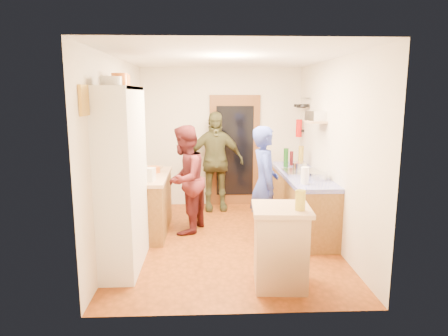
{
  "coord_description": "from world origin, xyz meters",
  "views": [
    {
      "loc": [
        -0.28,
        -5.56,
        2.1
      ],
      "look_at": [
        -0.03,
        0.15,
        1.05
      ],
      "focal_mm": 32.0,
      "sensor_mm": 36.0,
      "label": 1
    }
  ],
  "objects": [
    {
      "name": "island_base",
      "position": [
        0.52,
        -1.42,
        0.43
      ],
      "size": [
        0.59,
        0.59,
        0.86
      ],
      "primitive_type": "cube",
      "rotation": [
        0.0,
        0.0,
        -0.07
      ],
      "color": "tan",
      "rests_on": "ground"
    },
    {
      "name": "cutting_board",
      "position": [
        0.47,
        -1.37,
        0.9
      ],
      "size": [
        0.37,
        0.3,
        0.02
      ],
      "primitive_type": "cube",
      "rotation": [
        0.0,
        0.0,
        -0.07
      ],
      "color": "white",
      "rests_on": "island_top"
    },
    {
      "name": "chopping_board",
      "position": [
        -1.18,
        1.06,
        0.91
      ],
      "size": [
        0.3,
        0.22,
        0.02
      ],
      "primitive_type": "cube",
      "rotation": [
        0.0,
        0.0,
        -0.0
      ],
      "color": "tan",
      "rests_on": "left_counter_top"
    },
    {
      "name": "fire_extinguisher",
      "position": [
        1.41,
        1.7,
        1.5
      ],
      "size": [
        0.11,
        0.11,
        0.32
      ],
      "primitive_type": "cylinder",
      "color": "red",
      "rests_on": "wall_right"
    },
    {
      "name": "orange_pot_a",
      "position": [
        -1.3,
        -0.71,
        2.28
      ],
      "size": [
        0.19,
        0.19,
        0.15
      ],
      "primitive_type": "cylinder",
      "color": "orange",
      "rests_on": "hutch_top_shelf"
    },
    {
      "name": "pan_hang_a",
      "position": [
        1.4,
        1.35,
        1.92
      ],
      "size": [
        0.18,
        0.18,
        0.05
      ],
      "primitive_type": "cylinder",
      "color": "black",
      "rests_on": "pan_rail"
    },
    {
      "name": "kettle",
      "position": [
        -1.25,
        0.37,
        0.98
      ],
      "size": [
        0.16,
        0.16,
        0.16
      ],
      "primitive_type": "cylinder",
      "rotation": [
        0.0,
        0.0,
        0.16
      ],
      "color": "white",
      "rests_on": "left_counter_top"
    },
    {
      "name": "right_counter_base",
      "position": [
        1.2,
        0.5,
        0.42
      ],
      "size": [
        0.6,
        2.2,
        0.84
      ],
      "primitive_type": "cube",
      "color": "olive",
      "rests_on": "ground"
    },
    {
      "name": "right_counter_top",
      "position": [
        1.2,
        0.5,
        0.87
      ],
      "size": [
        0.62,
        2.22,
        0.06
      ],
      "primitive_type": "cube",
      "color": "#1412AD",
      "rests_on": "right_counter_base"
    },
    {
      "name": "pan_hang_c",
      "position": [
        1.4,
        1.75,
        1.91
      ],
      "size": [
        0.17,
        0.17,
        0.05
      ],
      "primitive_type": "cylinder",
      "color": "black",
      "rests_on": "pan_rail"
    },
    {
      "name": "wall_right",
      "position": [
        1.51,
        0.0,
        1.3
      ],
      "size": [
        0.02,
        4.0,
        2.6
      ],
      "primitive_type": "cube",
      "color": "beige",
      "rests_on": "ground"
    },
    {
      "name": "bottle_b",
      "position": [
        1.18,
        1.2,
        1.02
      ],
      "size": [
        0.06,
        0.06,
        0.25
      ],
      "primitive_type": "cylinder",
      "rotation": [
        0.0,
        0.0,
        0.01
      ],
      "color": "#591419",
      "rests_on": "right_counter_top"
    },
    {
      "name": "ext_bracket",
      "position": [
        1.47,
        1.7,
        1.45
      ],
      "size": [
        0.06,
        0.1,
        0.04
      ],
      "primitive_type": "cube",
      "color": "black",
      "rests_on": "wall_right"
    },
    {
      "name": "wall_back",
      "position": [
        0.0,
        2.01,
        1.3
      ],
      "size": [
        3.0,
        0.02,
        2.6
      ],
      "primitive_type": "cube",
      "color": "beige",
      "rests_on": "ground"
    },
    {
      "name": "mixing_bowl",
      "position": [
        1.3,
        -0.02,
        0.95
      ],
      "size": [
        0.32,
        0.32,
        0.11
      ],
      "primitive_type": "cylinder",
      "rotation": [
        0.0,
        0.0,
        -0.13
      ],
      "color": "silver",
      "rests_on": "right_counter_top"
    },
    {
      "name": "island_top",
      "position": [
        0.52,
        -1.42,
        0.89
      ],
      "size": [
        0.66,
        0.66,
        0.05
      ],
      "primitive_type": "cube",
      "rotation": [
        0.0,
        0.0,
        -0.07
      ],
      "color": "tan",
      "rests_on": "island_base"
    },
    {
      "name": "bottle_c",
      "position": [
        1.31,
        1.05,
        1.08
      ],
      "size": [
        0.11,
        0.11,
        0.35
      ],
      "primitive_type": "cylinder",
      "rotation": [
        0.0,
        0.0,
        -0.25
      ],
      "color": "olive",
      "rests_on": "right_counter_top"
    },
    {
      "name": "person_hob",
      "position": [
        0.58,
        0.04,
        0.83
      ],
      "size": [
        0.41,
        0.61,
        1.67
      ],
      "primitive_type": "imported",
      "rotation": [
        0.0,
        0.0,
        1.59
      ],
      "color": "#2F3E9C",
      "rests_on": "ground"
    },
    {
      "name": "wall_front",
      "position": [
        0.0,
        -2.01,
        1.3
      ],
      "size": [
        3.0,
        0.02,
        2.6
      ],
      "primitive_type": "cube",
      "color": "beige",
      "rests_on": "ground"
    },
    {
      "name": "door_frame",
      "position": [
        0.25,
        1.97,
        1.05
      ],
      "size": [
        0.95,
        0.06,
        2.1
      ],
      "primitive_type": "cube",
      "color": "brown",
      "rests_on": "ground"
    },
    {
      "name": "plate_stack",
      "position": [
        -1.3,
        -1.16,
        2.25
      ],
      "size": [
        0.23,
        0.23,
        0.1
      ],
      "primitive_type": "cylinder",
      "color": "white",
      "rests_on": "hutch_top_shelf"
    },
    {
      "name": "hutch_top_shelf",
      "position": [
        -1.3,
        -0.8,
        2.18
      ],
      "size": [
        0.4,
        1.14,
        0.04
      ],
      "primitive_type": "cube",
      "color": "white",
      "rests_on": "hutch_body"
    },
    {
      "name": "floor",
      "position": [
        0.0,
        0.0,
        -0.01
      ],
      "size": [
        3.0,
        4.0,
        0.02
      ],
      "primitive_type": "cube",
      "color": "#904213",
      "rests_on": "ground"
    },
    {
      "name": "orange_bowl",
      "position": [
        -1.12,
        0.64,
        0.95
      ],
      "size": [
        0.26,
        0.26,
        0.09
      ],
      "primitive_type": "cylinder",
      "rotation": [
        0.0,
        0.0,
        0.33
      ],
      "color": "orange",
      "rests_on": "left_counter_top"
    },
    {
      "name": "ceiling",
      "position": [
        0.0,
        0.0,
        2.61
      ],
      "size": [
        3.0,
        4.0,
        0.02
      ],
      "primitive_type": "cube",
      "color": "silver",
      "rests_on": "ground"
    },
    {
      "name": "wall_left",
      "position": [
        -1.51,
        0.0,
        1.3
      ],
      "size": [
        0.02,
        4.0,
        2.6
      ],
      "primitive_type": "cube",
      "color": "beige",
      "rests_on": "ground"
    },
    {
      "name": "oil_jar",
      "position": [
        0.69,
        -1.55,
        1.02
      ],
      "size": [
        0.11,
        0.11,
        0.21
      ],
      "primitive_type": "cylinder",
      "rotation": [
        0.0,
        0.0,
        -0.07
      ],
      "color": "#AD9E2D",
      "rests_on": "island_top"
    },
    {
      "name": "person_left",
      "position": [
        -0.58,
        0.45,
        0.83
      ],
      "size": [
        0.86,
        0.97,
        1.66
      ],
      "primitive_type": "imported",
      "rotation": [
        0.0,
        0.0,
        -1.9
      ],
      "color": "#4D191C",
      "rests_on": "ground"
    },
    {
      "name": "door_glass",
      "position": [
        0.25,
        1.94,
        1.05
      ],
      "size": [
        0.7,
        0.02,
        1.7
      ],
      "primitive_type": "cube",
      "color": "black",
      "rests_on": "door_frame"
    },
    {
      "name": "pan_hang_b",
      "position": [
        1.4,
        1.55,
        1.9
      ],
      "size": [
        0.16,
        0.16,
        0.05
      ],
      "primitive_type": "cylinder",
      "color": "black",
      "rests_on": "pan_rail"
    },
    {
      "name": "orange_pot_b",
      "position": [
        -1.3,
        -0.49,
        2.27
      ],
      "size": [
        0.16,
        0.16,
        0.15
      ],
      "primitive_type": "cylinder",
      "color": "orange",
      "rests_on": "hutch_top_shelf"
    },
    {
      "name": "pan_rail",
      "position": [
        1.46,
        1.52,
        2.05
      ],
      "size": [
        0.02,
        0.65,
        0.02
      ],
      "primitive_type": "cylinder",
      "rotation": [
        1.57,
        0.0,
        0.0
      ],
      "color": "silver",
      "rests_on": "wall_right"
    },
    {
      "name": "bottle_a",
      "position": [
        1.05,
        1.03,
        1.06
      ],
      "size": [
        0.09,
        0.09,
        0.32
      ],
      "primitive_type": "cylinder",
      "rotation": [
        0.0,
        0.0,
        0.07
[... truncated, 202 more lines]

